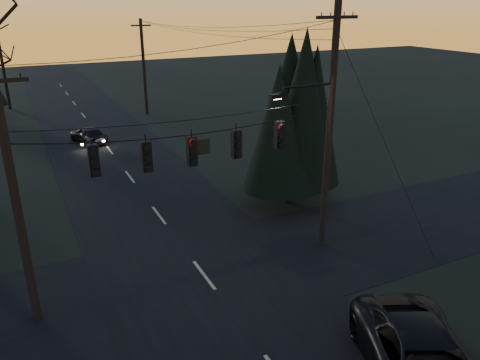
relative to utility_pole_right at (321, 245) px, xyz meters
name	(u,v)px	position (x,y,z in m)	size (l,w,h in m)	color
main_road	(138,188)	(-5.50, 10.00, 0.01)	(8.00, 120.00, 0.02)	black
cross_road	(204,275)	(-5.50, 0.00, 0.01)	(60.00, 7.00, 0.02)	black
utility_pole_right	(321,245)	(0.00, 0.00, 0.00)	(5.00, 0.30, 10.00)	black
utility_pole_left	(38,318)	(-11.50, 0.00, 0.00)	(1.80, 0.30, 8.50)	black
utility_pole_far_r	(147,114)	(0.00, 28.00, 0.00)	(1.80, 0.30, 8.50)	black
utility_pole_far_l	(11,109)	(-11.50, 36.00, 0.00)	(0.30, 0.30, 8.00)	black
span_signal_assembly	(193,148)	(-5.74, 0.00, 5.18)	(11.50, 0.44, 1.67)	black
evergreen_right	(291,118)	(1.10, 4.58, 4.54)	(4.67, 4.67, 7.88)	black
sedan_oncoming_a	(88,135)	(-6.49, 20.53, 0.63)	(1.49, 3.71, 1.26)	black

